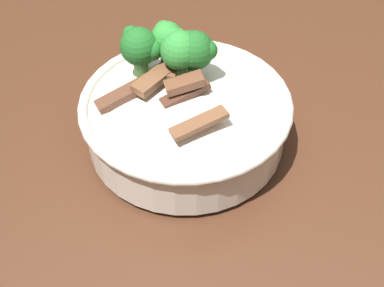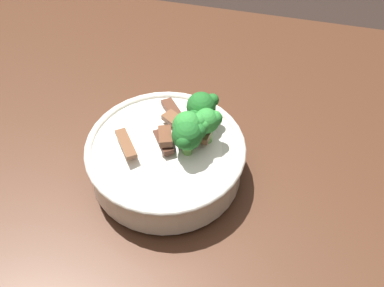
# 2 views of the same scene
# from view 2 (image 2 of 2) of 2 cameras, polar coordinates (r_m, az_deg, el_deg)

# --- Properties ---
(dining_table) EXTENTS (1.24, 1.07, 0.77)m
(dining_table) POSITION_cam_2_polar(r_m,az_deg,el_deg) (1.00, -11.62, -11.50)
(dining_table) COLOR #472819
(dining_table) RESTS_ON ground
(rice_bowl) EXTENTS (0.25, 0.25, 0.14)m
(rice_bowl) POSITION_cam_2_polar(r_m,az_deg,el_deg) (0.93, -2.36, -1.12)
(rice_bowl) COLOR silver
(rice_bowl) RESTS_ON dining_table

